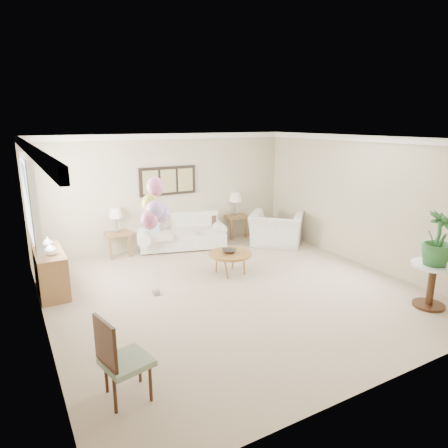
% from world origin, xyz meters
% --- Properties ---
extents(ground_plane, '(6.00, 6.00, 0.00)m').
position_xyz_m(ground_plane, '(0.00, 0.00, 0.00)').
color(ground_plane, tan).
extents(room_shell, '(6.04, 6.04, 2.60)m').
position_xyz_m(room_shell, '(-0.11, 0.09, 1.63)').
color(room_shell, '#C0B48D').
rests_on(room_shell, ground).
extents(wall_art_triptych, '(1.35, 0.06, 0.65)m').
position_xyz_m(wall_art_triptych, '(0.00, 2.96, 1.55)').
color(wall_art_triptych, black).
rests_on(wall_art_triptych, ground).
extents(sofa, '(2.34, 1.28, 0.79)m').
position_xyz_m(sofa, '(0.20, 2.76, 0.31)').
color(sofa, silver).
rests_on(sofa, ground).
extents(end_table_left, '(0.50, 0.46, 0.55)m').
position_xyz_m(end_table_left, '(-1.26, 2.84, 0.46)').
color(end_table_left, olive).
rests_on(end_table_left, ground).
extents(end_table_right, '(0.53, 0.48, 0.58)m').
position_xyz_m(end_table_right, '(1.74, 2.90, 0.49)').
color(end_table_right, olive).
rests_on(end_table_right, ground).
extents(lamp_left, '(0.30, 0.30, 0.53)m').
position_xyz_m(lamp_left, '(-1.26, 2.84, 0.95)').
color(lamp_left, gray).
rests_on(lamp_left, end_table_left).
extents(lamp_right, '(0.32, 0.32, 0.57)m').
position_xyz_m(lamp_right, '(1.74, 2.90, 1.01)').
color(lamp_right, gray).
rests_on(lamp_right, end_table_right).
extents(coffee_table, '(0.83, 0.83, 0.42)m').
position_xyz_m(coffee_table, '(0.35, 0.74, 0.39)').
color(coffee_table, brown).
rests_on(coffee_table, ground).
extents(decor_bowl, '(0.37, 0.37, 0.07)m').
position_xyz_m(decor_bowl, '(0.33, 0.75, 0.46)').
color(decor_bowl, '#2D2320').
rests_on(decor_bowl, coffee_table).
extents(armchair, '(1.56, 1.56, 0.77)m').
position_xyz_m(armchair, '(2.24, 1.82, 0.38)').
color(armchair, silver).
rests_on(armchair, ground).
extents(side_table, '(0.67, 0.67, 0.72)m').
position_xyz_m(side_table, '(2.40, -2.04, 0.54)').
color(side_table, silver).
rests_on(side_table, ground).
extents(potted_plant, '(0.54, 0.54, 0.83)m').
position_xyz_m(potted_plant, '(2.36, -2.07, 1.14)').
color(potted_plant, '#254722').
rests_on(potted_plant, side_table).
extents(accent_chair, '(0.55, 0.55, 0.95)m').
position_xyz_m(accent_chair, '(-2.46, -1.82, 0.49)').
color(accent_chair, gray).
rests_on(accent_chair, ground).
extents(credenza, '(0.46, 1.20, 0.74)m').
position_xyz_m(credenza, '(-2.76, 1.50, 0.37)').
color(credenza, olive).
rests_on(credenza, ground).
extents(vase_white, '(0.21, 0.21, 0.21)m').
position_xyz_m(vase_white, '(-2.74, 1.26, 0.85)').
color(vase_white, white).
rests_on(vase_white, credenza).
extents(vase_sage, '(0.21, 0.21, 0.21)m').
position_xyz_m(vase_sage, '(-2.74, 1.68, 0.84)').
color(vase_sage, '#B6B8B5').
rests_on(vase_sage, credenza).
extents(balloon_cluster, '(0.52, 0.52, 1.99)m').
position_xyz_m(balloon_cluster, '(-1.21, 0.50, 1.52)').
color(balloon_cluster, gray).
rests_on(balloon_cluster, ground).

